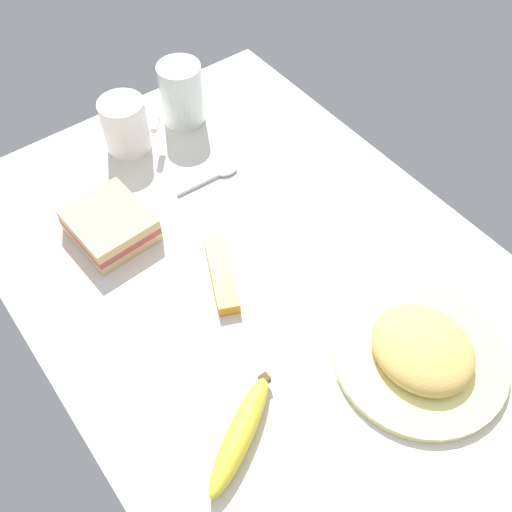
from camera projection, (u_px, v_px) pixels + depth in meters
tabletop at (256, 272)px, 87.30cm from camera, size 90.00×64.00×2.00cm
plate_of_food at (421, 352)px, 76.36cm from camera, size 22.95×22.95×4.95cm
coffee_mug_black at (125, 125)px, 98.47cm from camera, size 8.89×9.36×9.38cm
sandwich_main at (110, 225)px, 88.65cm from camera, size 12.49×11.39×4.40cm
glass_of_milk at (182, 96)px, 102.70cm from camera, size 7.53×7.53×11.12cm
banana at (240, 433)px, 69.90cm from camera, size 10.82×15.52×3.20cm
spoon at (217, 176)px, 97.48cm from camera, size 2.54×11.49×0.80cm
snack_bar at (222, 273)px, 84.73cm from camera, size 13.15×8.33×2.00cm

